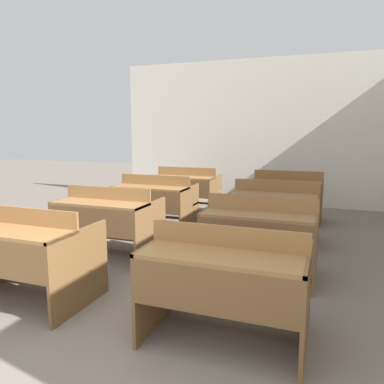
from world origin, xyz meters
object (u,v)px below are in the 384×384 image
(bench_second_left, at_px, (107,219))
(bench_back_left, at_px, (186,188))
(bench_front_right, at_px, (226,280))
(bench_second_right, at_px, (260,233))
(bench_third_right, at_px, (275,209))
(bench_back_right, at_px, (287,194))
(bench_third_left, at_px, (154,201))
(bench_front_left, at_px, (24,251))

(bench_second_left, height_order, bench_back_left, same)
(bench_front_right, xyz_separation_m, bench_second_right, (0.01, 1.34, 0.00))
(bench_back_left, bearing_deg, bench_second_right, -54.94)
(bench_third_right, relative_size, bench_back_right, 1.00)
(bench_third_left, relative_size, bench_back_left, 1.00)
(bench_third_left, bearing_deg, bench_second_right, -35.15)
(bench_front_right, distance_m, bench_second_left, 2.27)
(bench_front_right, relative_size, bench_second_left, 1.00)
(bench_front_left, relative_size, bench_third_right, 1.00)
(bench_second_left, distance_m, bench_third_left, 1.33)
(bench_third_left, height_order, bench_back_left, same)
(bench_front_left, bearing_deg, bench_second_right, 35.36)
(bench_third_right, bearing_deg, bench_back_left, 144.01)
(bench_second_left, distance_m, bench_second_right, 1.85)
(bench_second_right, distance_m, bench_back_right, 2.67)
(bench_third_right, bearing_deg, bench_third_left, -179.85)
(bench_back_left, xyz_separation_m, bench_back_right, (1.85, 0.02, 0.00))
(bench_third_right, bearing_deg, bench_back_right, 89.23)
(bench_second_right, relative_size, bench_third_left, 1.00)
(bench_third_right, bearing_deg, bench_second_left, -143.89)
(bench_third_left, relative_size, bench_back_right, 1.00)
(bench_third_left, distance_m, bench_third_right, 1.84)
(bench_second_left, bearing_deg, bench_third_right, 36.11)
(bench_second_left, bearing_deg, bench_third_left, 90.52)
(bench_front_right, bearing_deg, bench_front_left, 179.72)
(bench_front_left, relative_size, bench_second_right, 1.00)
(bench_front_left, relative_size, bench_second_left, 1.00)
(bench_third_left, bearing_deg, bench_third_right, 0.15)
(bench_front_right, distance_m, bench_second_right, 1.34)
(bench_front_right, bearing_deg, bench_third_left, 124.99)
(bench_front_right, height_order, bench_third_right, same)
(bench_front_left, bearing_deg, bench_back_left, 89.84)
(bench_second_right, height_order, bench_third_right, same)
(bench_second_left, height_order, bench_third_right, same)
(bench_front_left, distance_m, bench_back_right, 4.41)
(bench_front_right, relative_size, bench_third_right, 1.00)
(bench_third_right, bearing_deg, bench_front_right, -89.67)
(bench_third_right, distance_m, bench_back_left, 2.27)
(bench_front_right, relative_size, bench_back_left, 1.00)
(bench_second_right, relative_size, bench_back_right, 1.00)
(bench_back_left, bearing_deg, bench_second_left, -89.87)
(bench_back_left, bearing_deg, bench_third_left, -90.25)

